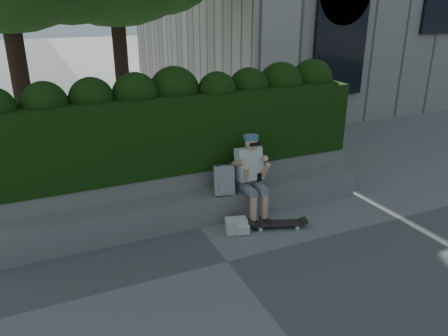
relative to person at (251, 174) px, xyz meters
name	(u,v)px	position (x,y,z in m)	size (l,w,h in m)	color
ground	(227,262)	(-0.89, -1.07, -0.75)	(80.00, 80.00, 0.00)	slate
bench_ledge	(195,209)	(-0.89, 0.18, -0.53)	(6.00, 0.45, 0.45)	gray
planter_wall	(184,189)	(-0.89, 0.66, -0.38)	(6.00, 0.50, 0.75)	gray
hedge	(178,130)	(-0.89, 0.88, 0.60)	(6.00, 1.00, 1.20)	black
person	(251,174)	(0.00, 0.00, 0.00)	(0.40, 0.76, 1.38)	slate
skateboard	(278,223)	(0.22, -0.53, -0.68)	(0.84, 0.46, 0.09)	black
backpack_plaid	(224,180)	(-0.43, 0.08, -0.07)	(0.31, 0.17, 0.46)	silver
backpack_ground	(236,225)	(-0.43, -0.37, -0.65)	(0.32, 0.23, 0.21)	silver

